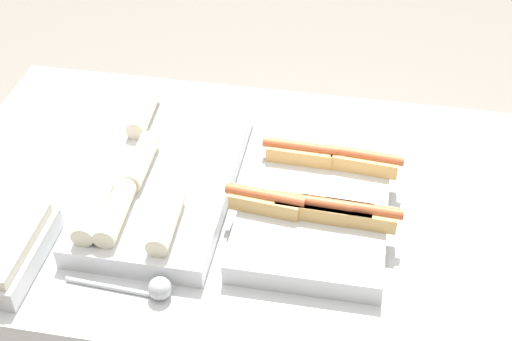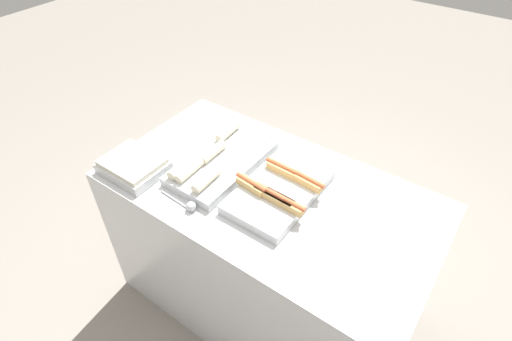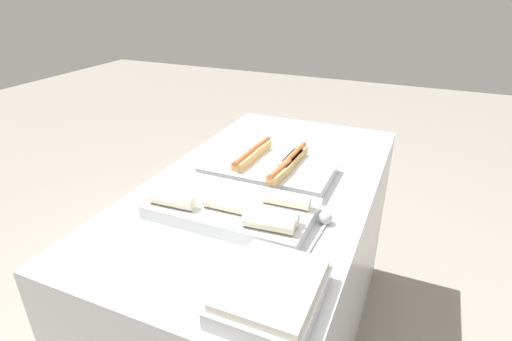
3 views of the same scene
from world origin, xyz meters
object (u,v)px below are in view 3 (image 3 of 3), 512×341
Objects in this scene: tray_side_front at (272,292)px; serving_spoon_far at (167,186)px; tray_wraps at (234,208)px; serving_spoon_near at (324,221)px; tray_hotdogs at (270,168)px.

tray_side_front reaches higher than serving_spoon_far.
tray_side_front is 0.71m from serving_spoon_far.
tray_wraps is 0.31m from serving_spoon_near.
tray_hotdogs is 0.93× the size of tray_wraps.
serving_spoon_far is at bearing 56.70° from tray_side_front.
serving_spoon_near is (-0.28, -0.30, -0.01)m from tray_hotdogs.
tray_hotdogs reaches higher than serving_spoon_near.
tray_hotdogs is at bearing 1.11° from tray_wraps.
serving_spoon_near is at bearing -77.29° from tray_wraps.
tray_side_front is 1.37× the size of serving_spoon_near.
tray_wraps is 2.56× the size of serving_spoon_near.
serving_spoon_near is 0.62m from serving_spoon_far.
serving_spoon_near is (0.07, -0.30, -0.01)m from tray_wraps.
serving_spoon_near is at bearing -4.64° from tray_side_front.
tray_hotdogs is 0.35m from tray_wraps.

